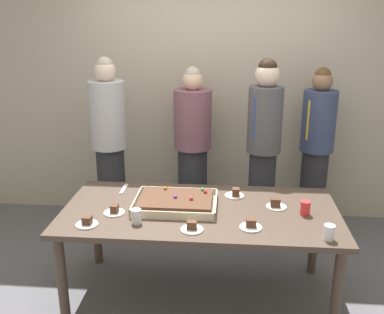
{
  "coord_description": "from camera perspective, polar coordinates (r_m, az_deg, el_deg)",
  "views": [
    {
      "loc": [
        0.19,
        -2.92,
        2.09
      ],
      "look_at": [
        -0.07,
        0.15,
        1.08
      ],
      "focal_mm": 41.2,
      "sensor_mm": 36.0,
      "label": 1
    }
  ],
  "objects": [
    {
      "name": "plated_slice_near_left",
      "position": [
        2.93,
        -0.02,
        -9.12
      ],
      "size": [
        0.15,
        0.15,
        0.06
      ],
      "color": "white",
      "rests_on": "party_table"
    },
    {
      "name": "person_far_right_suit",
      "position": [
        4.41,
        15.77,
        0.99
      ],
      "size": [
        0.32,
        0.32,
        1.63
      ],
      "rotation": [
        0.0,
        0.0,
        -2.37
      ],
      "color": "#28282D",
      "rests_on": "ground_plane"
    },
    {
      "name": "person_serving_front",
      "position": [
        4.01,
        9.22,
        0.9
      ],
      "size": [
        0.31,
        0.31,
        1.73
      ],
      "rotation": [
        0.0,
        0.0,
        -2.24
      ],
      "color": "#28282D",
      "rests_on": "ground_plane"
    },
    {
      "name": "plated_slice_near_right",
      "position": [
        3.3,
        10.8,
        -6.09
      ],
      "size": [
        0.15,
        0.15,
        0.07
      ],
      "color": "white",
      "rests_on": "party_table"
    },
    {
      "name": "person_striped_tie_right",
      "position": [
        4.3,
        0.08,
        1.09
      ],
      "size": [
        0.36,
        0.36,
        1.63
      ],
      "rotation": [
        0.0,
        0.0,
        -1.6
      ],
      "color": "#28282D",
      "rests_on": "ground_plane"
    },
    {
      "name": "drink_cup_nearest",
      "position": [
        3.23,
        14.45,
        -6.4
      ],
      "size": [
        0.07,
        0.07,
        0.1
      ],
      "primitive_type": "cylinder",
      "color": "red",
      "rests_on": "party_table"
    },
    {
      "name": "party_table",
      "position": [
        3.26,
        1.07,
        -7.97
      ],
      "size": [
        2.0,
        0.97,
        0.73
      ],
      "color": "#47382D",
      "rests_on": "ground_plane"
    },
    {
      "name": "plated_slice_far_left",
      "position": [
        3.21,
        -10.01,
        -6.86
      ],
      "size": [
        0.15,
        0.15,
        0.06
      ],
      "color": "white",
      "rests_on": "party_table"
    },
    {
      "name": "drink_cup_middle",
      "position": [
        2.93,
        17.32,
        -9.3
      ],
      "size": [
        0.07,
        0.07,
        0.1
      ],
      "primitive_type": "cylinder",
      "color": "white",
      "rests_on": "party_table"
    },
    {
      "name": "ground_plane",
      "position": [
        3.6,
        1.01,
        -17.44
      ],
      "size": [
        12.0,
        12.0,
        0.0
      ],
      "primitive_type": "plane",
      "color": "#5B5B60"
    },
    {
      "name": "plated_slice_center_back",
      "position": [
        3.45,
        5.59,
        -4.79
      ],
      "size": [
        0.15,
        0.15,
        0.07
      ],
      "color": "white",
      "rests_on": "party_table"
    },
    {
      "name": "person_green_shirt_behind",
      "position": [
        4.21,
        -10.64,
        1.36
      ],
      "size": [
        0.33,
        0.33,
        1.73
      ],
      "rotation": [
        0.0,
        0.0,
        -0.9
      ],
      "color": "#28282D",
      "rests_on": "ground_plane"
    },
    {
      "name": "sheet_cake",
      "position": [
        3.26,
        -2.11,
        -5.85
      ],
      "size": [
        0.6,
        0.45,
        0.1
      ],
      "color": "beige",
      "rests_on": "party_table"
    },
    {
      "name": "drink_cup_far_end",
      "position": [
        3.03,
        -7.22,
        -7.61
      ],
      "size": [
        0.07,
        0.07,
        0.1
      ],
      "primitive_type": "cylinder",
      "color": "white",
      "rests_on": "party_table"
    },
    {
      "name": "plated_slice_far_right",
      "position": [
        3.08,
        -13.43,
        -8.24
      ],
      "size": [
        0.15,
        0.15,
        0.06
      ],
      "color": "white",
      "rests_on": "party_table"
    },
    {
      "name": "interior_back_panel",
      "position": [
        4.56,
        2.52,
        10.64
      ],
      "size": [
        8.0,
        0.12,
        3.0
      ],
      "primitive_type": "cube",
      "color": "#B2A893",
      "rests_on": "ground_plane"
    },
    {
      "name": "cake_server_utensil",
      "position": [
        3.62,
        -8.82,
        -4.1
      ],
      "size": [
        0.03,
        0.2,
        0.01
      ],
      "primitive_type": "cube",
      "color": "silver",
      "rests_on": "party_table"
    },
    {
      "name": "plated_slice_center_front",
      "position": [
        2.98,
        7.63,
        -8.74
      ],
      "size": [
        0.15,
        0.15,
        0.06
      ],
      "color": "white",
      "rests_on": "party_table"
    }
  ]
}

